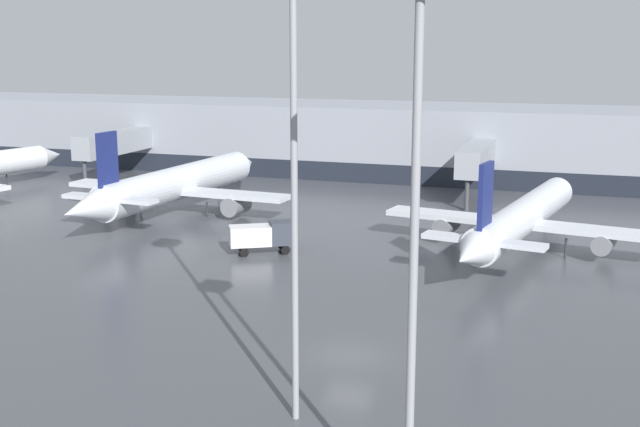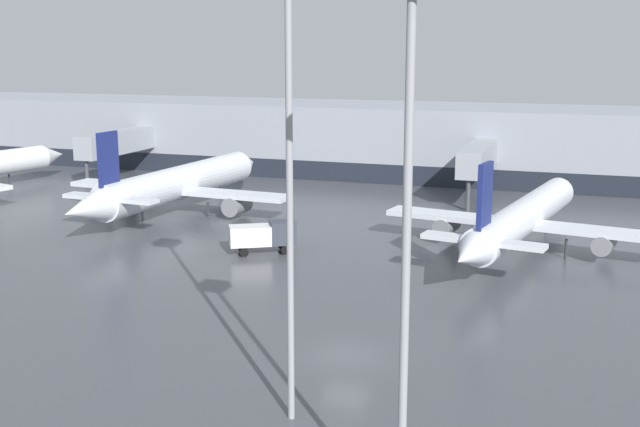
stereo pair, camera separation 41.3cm
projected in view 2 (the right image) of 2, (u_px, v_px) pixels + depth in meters
name	position (u px, v px, depth m)	size (l,w,h in m)	color
ground_plane	(346.00, 355.00, 43.40)	(320.00, 320.00, 0.00)	#424449
terminal_building	(491.00, 144.00, 99.81)	(160.00, 30.10, 9.00)	gray
parked_jet_0	(522.00, 218.00, 64.67)	(23.05, 31.57, 8.63)	silver
parked_jet_3	(176.00, 184.00, 79.87)	(24.45, 33.07, 9.15)	silver
service_truck_2	(263.00, 235.00, 64.54)	(5.49, 4.22, 2.57)	silver
apron_light_mast_2	(410.00, 93.00, 24.87)	(1.80, 1.80, 19.12)	gray
apron_light_mast_4	(288.00, 36.00, 32.64)	(1.80, 1.80, 21.85)	gray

